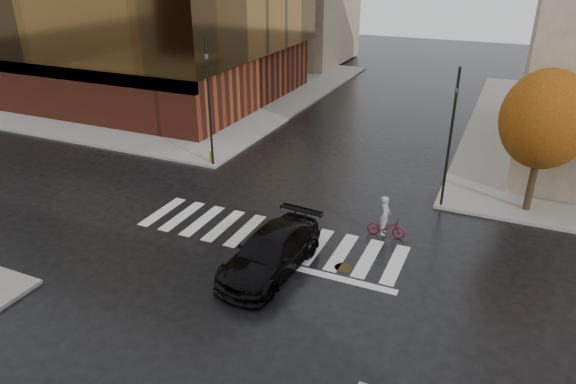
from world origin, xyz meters
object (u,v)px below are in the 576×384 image
at_px(cyclist, 386,223).
at_px(fire_hydrant, 212,156).
at_px(traffic_light_ne, 451,132).
at_px(traffic_light_nw, 208,94).
at_px(sedan, 271,252).

xyz_separation_m(cyclist, fire_hydrant, (-11.06, 4.00, -0.09)).
relative_size(cyclist, fire_hydrant, 2.57).
bearing_deg(fire_hydrant, cyclist, -19.88).
xyz_separation_m(cyclist, traffic_light_ne, (1.74, 3.80, 3.13)).
distance_m(cyclist, traffic_light_nw, 12.04).
bearing_deg(traffic_light_nw, fire_hydrant, -144.14).
distance_m(traffic_light_nw, traffic_light_ne, 12.61).
bearing_deg(cyclist, sedan, 139.22).
xyz_separation_m(traffic_light_nw, fire_hydrant, (-0.20, 0.20, -3.62)).
bearing_deg(cyclist, traffic_light_nw, 67.67).
relative_size(sedan, traffic_light_nw, 0.76).
height_order(sedan, fire_hydrant, sedan).
distance_m(sedan, traffic_light_nw, 11.57).
distance_m(cyclist, fire_hydrant, 11.76).
xyz_separation_m(sedan, traffic_light_nw, (-7.54, 8.10, 3.38)).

